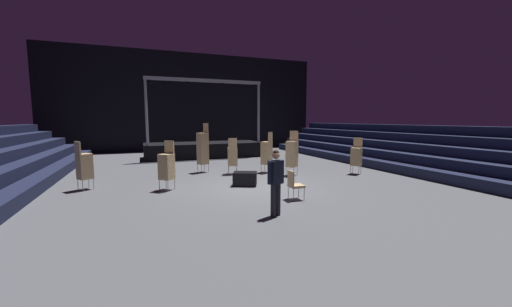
% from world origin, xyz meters
% --- Properties ---
extents(ground_plane, '(22.00, 30.00, 0.10)m').
position_xyz_m(ground_plane, '(0.00, 0.00, -0.05)').
color(ground_plane, '#515459').
extents(arena_end_wall, '(22.00, 0.30, 8.00)m').
position_xyz_m(arena_end_wall, '(0.00, 15.00, 4.00)').
color(arena_end_wall, black).
rests_on(arena_end_wall, ground_plane).
extents(bleacher_bank_right, '(3.75, 24.00, 2.25)m').
position_xyz_m(bleacher_bank_right, '(9.12, 1.00, 1.12)').
color(bleacher_bank_right, '#191E38').
rests_on(bleacher_bank_right, ground_plane).
extents(stage_riser, '(7.71, 2.80, 5.11)m').
position_xyz_m(stage_riser, '(-0.00, 9.80, 0.58)').
color(stage_riser, black).
rests_on(stage_riser, ground_plane).
extents(man_with_tie, '(0.56, 0.37, 1.78)m').
position_xyz_m(man_with_tie, '(-0.68, -3.36, 1.01)').
color(man_with_tie, black).
rests_on(man_with_tie, ground_plane).
extents(chair_stack_front_left, '(0.62, 0.62, 2.05)m').
position_xyz_m(chair_stack_front_left, '(2.47, 1.64, 1.03)').
color(chair_stack_front_left, '#B2B5BA').
rests_on(chair_stack_front_left, ground_plane).
extents(chair_stack_front_right, '(0.61, 0.61, 1.79)m').
position_xyz_m(chair_stack_front_right, '(-5.93, 1.87, 0.90)').
color(chair_stack_front_right, '#B2B5BA').
rests_on(chair_stack_front_right, ground_plane).
extents(chair_stack_mid_left, '(0.62, 0.62, 1.79)m').
position_xyz_m(chair_stack_mid_left, '(-3.14, 0.74, 0.90)').
color(chair_stack_mid_left, '#B2B5BA').
rests_on(chair_stack_mid_left, ground_plane).
extents(chair_stack_mid_right, '(0.61, 0.61, 1.71)m').
position_xyz_m(chair_stack_mid_right, '(5.48, 0.87, 0.86)').
color(chair_stack_mid_right, '#B2B5BA').
rests_on(chair_stack_mid_right, ground_plane).
extents(chair_stack_mid_centre, '(0.53, 0.53, 1.71)m').
position_xyz_m(chair_stack_mid_centre, '(0.03, 2.98, 0.86)').
color(chair_stack_mid_centre, '#B2B5BA').
rests_on(chair_stack_mid_centre, ground_plane).
extents(chair_stack_rear_left, '(0.62, 0.62, 1.96)m').
position_xyz_m(chair_stack_rear_left, '(1.69, 2.76, 0.98)').
color(chair_stack_rear_left, '#B2B5BA').
rests_on(chair_stack_rear_left, ground_plane).
extents(chair_stack_rear_right, '(0.56, 0.56, 2.39)m').
position_xyz_m(chair_stack_rear_right, '(-1.19, 3.93, 1.19)').
color(chair_stack_rear_right, '#B2B5BA').
rests_on(chair_stack_rear_right, ground_plane).
extents(equipment_road_case, '(1.07, 0.92, 0.53)m').
position_xyz_m(equipment_road_case, '(-0.24, 0.42, 0.27)').
color(equipment_road_case, black).
rests_on(equipment_road_case, ground_plane).
extents(loose_chair_near_man, '(0.46, 0.46, 0.95)m').
position_xyz_m(loose_chair_near_man, '(0.57, -2.09, 0.53)').
color(loose_chair_near_man, '#B2B5BA').
rests_on(loose_chair_near_man, ground_plane).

